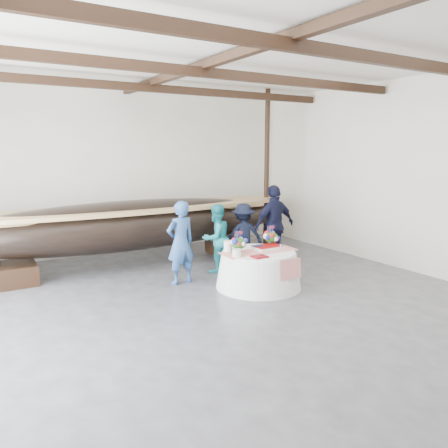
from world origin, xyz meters
TOP-DOWN VIEW (x-y plane):
  - floor at (0.00, 0.00)m, footprint 10.00×12.00m
  - wall_back at (0.00, 6.00)m, footprint 10.00×0.02m
  - wall_right at (5.00, 0.00)m, footprint 0.02×12.00m
  - ceiling at (0.00, 0.00)m, footprint 10.00×12.00m
  - pavilion_structure at (0.00, 0.75)m, footprint 9.80×11.76m
  - longboat_display at (-0.51, 4.25)m, footprint 8.76×1.75m
  - banquet_table at (1.18, 1.36)m, footprint 1.78×1.78m
  - tabletop_items at (1.18, 1.49)m, footprint 1.68×0.95m
  - guest_woman_blue at (-0.09, 2.44)m, footprint 0.70×0.50m
  - guest_woman_teal at (1.02, 2.85)m, footprint 0.89×0.76m
  - guest_man_left at (1.79, 2.86)m, footprint 1.13×0.83m
  - guest_man_right at (2.55, 2.61)m, footprint 1.20×0.55m

SIDE VIEW (x-z plane):
  - floor at x=0.00m, z-range -0.01..0.01m
  - banquet_table at x=1.18m, z-range 0.00..0.77m
  - guest_man_left at x=1.79m, z-range 0.00..1.57m
  - guest_woman_teal at x=1.02m, z-range 0.00..1.60m
  - guest_woman_blue at x=-0.09m, z-range 0.00..1.79m
  - tabletop_items at x=1.18m, z-range 0.71..1.11m
  - guest_man_right at x=2.55m, z-range 0.00..2.00m
  - longboat_display at x=-0.51m, z-range 0.23..1.87m
  - wall_back at x=0.00m, z-range 0.00..4.50m
  - wall_right at x=5.00m, z-range 0.00..4.50m
  - pavilion_structure at x=0.00m, z-range 1.75..6.25m
  - ceiling at x=0.00m, z-range 4.50..4.50m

